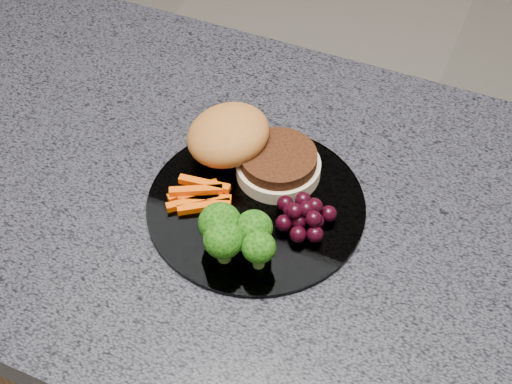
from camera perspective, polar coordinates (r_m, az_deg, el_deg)
countertop at (r=0.86m, az=3.14°, el=-2.48°), size 1.20×0.60×0.04m
plate at (r=0.85m, az=0.00°, el=-1.03°), size 0.26×0.26×0.01m
burger at (r=0.87m, az=-0.83°, el=3.56°), size 0.19×0.13×0.06m
carrot_sticks at (r=0.85m, az=-4.55°, el=-0.22°), size 0.08×0.07×0.02m
broccoli at (r=0.77m, az=-1.71°, el=-3.31°), size 0.09×0.07×0.06m
grape_bunch at (r=0.81m, az=3.88°, el=-1.89°), size 0.07×0.06×0.03m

